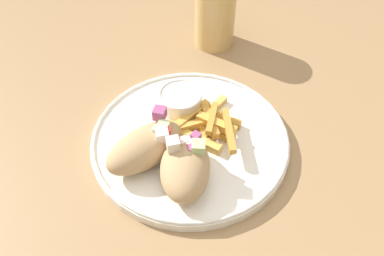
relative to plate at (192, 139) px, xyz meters
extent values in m
cube|color=#9E7A51|center=(0.00, 0.01, -0.03)|extent=(1.58, 1.58, 0.04)
cylinder|color=white|center=(0.00, 0.00, 0.00)|extent=(0.29, 0.29, 0.01)
torus|color=white|center=(0.00, 0.00, 0.01)|extent=(0.29, 0.29, 0.01)
ellipsoid|color=tan|center=(-0.07, -0.04, 0.03)|extent=(0.13, 0.12, 0.05)
cube|color=#B7D693|center=(-0.04, -0.05, 0.05)|extent=(0.02, 0.02, 0.02)
cube|color=#A34C84|center=(-0.05, -0.04, 0.05)|extent=(0.02, 0.02, 0.01)
cube|color=white|center=(-0.04, -0.03, 0.05)|extent=(0.01, 0.01, 0.01)
cube|color=silver|center=(-0.06, -0.02, 0.06)|extent=(0.02, 0.02, 0.02)
cube|color=red|center=(-0.06, -0.02, 0.05)|extent=(0.02, 0.02, 0.02)
cube|color=white|center=(-0.05, -0.02, 0.05)|extent=(0.01, 0.01, 0.01)
cube|color=#A34C84|center=(-0.03, -0.03, 0.05)|extent=(0.01, 0.01, 0.01)
ellipsoid|color=tan|center=(-0.07, 0.03, 0.03)|extent=(0.13, 0.08, 0.05)
cube|color=#B7D693|center=(-0.04, 0.02, 0.05)|extent=(0.02, 0.02, 0.02)
cube|color=white|center=(-0.06, 0.01, 0.05)|extent=(0.02, 0.02, 0.02)
cube|color=#A34C84|center=(-0.03, 0.03, 0.06)|extent=(0.02, 0.02, 0.02)
cube|color=red|center=(-0.05, 0.01, 0.05)|extent=(0.02, 0.02, 0.01)
cube|color=silver|center=(-0.05, 0.02, 0.05)|extent=(0.01, 0.01, 0.01)
cube|color=gold|center=(0.03, -0.01, 0.01)|extent=(0.06, 0.02, 0.01)
cube|color=gold|center=(0.01, 0.00, 0.01)|extent=(0.05, 0.07, 0.01)
cube|color=gold|center=(0.03, -0.02, 0.01)|extent=(0.01, 0.08, 0.01)
cube|color=#E5B251|center=(0.06, 0.01, 0.01)|extent=(0.06, 0.01, 0.01)
cube|color=gold|center=(0.03, -0.01, 0.01)|extent=(0.07, 0.03, 0.01)
cube|color=#E5B251|center=(0.00, -0.01, 0.01)|extent=(0.02, 0.08, 0.01)
cube|color=gold|center=(0.05, -0.02, 0.01)|extent=(0.03, 0.06, 0.01)
cube|color=gold|center=(0.03, -0.01, 0.02)|extent=(0.05, 0.06, 0.01)
cube|color=gold|center=(0.03, -0.02, 0.02)|extent=(0.02, 0.06, 0.01)
cube|color=gold|center=(0.02, 0.02, 0.02)|extent=(0.08, 0.02, 0.01)
cube|color=gold|center=(0.03, -0.05, 0.03)|extent=(0.07, 0.06, 0.01)
cube|color=gold|center=(0.03, -0.01, 0.03)|extent=(0.06, 0.04, 0.01)
cube|color=gold|center=(0.01, 0.01, 0.02)|extent=(0.07, 0.05, 0.01)
cylinder|color=white|center=(0.03, 0.05, 0.02)|extent=(0.06, 0.06, 0.03)
cylinder|color=beige|center=(0.03, 0.05, 0.03)|extent=(0.05, 0.05, 0.01)
torus|color=white|center=(0.03, 0.05, 0.04)|extent=(0.07, 0.07, 0.00)
cylinder|color=tan|center=(0.22, 0.12, 0.05)|extent=(0.07, 0.07, 0.12)
cylinder|color=silver|center=(0.22, 0.12, 0.03)|extent=(0.06, 0.06, 0.07)
camera|label=1|loc=(-0.34, -0.27, 0.51)|focal=42.00mm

